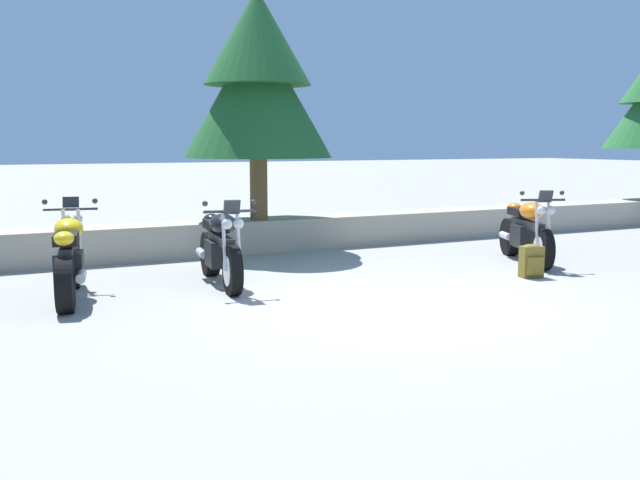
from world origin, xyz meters
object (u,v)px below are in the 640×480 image
motorcycle_orange_far_right (527,232)px  rider_backpack (532,260)px  motorcycle_yellow_near_left (69,259)px  motorcycle_black_centre (221,249)px  pine_tree_mid_left (257,77)px

motorcycle_orange_far_right → rider_backpack: bearing=-129.1°
motorcycle_yellow_near_left → rider_backpack: 6.10m
motorcycle_orange_far_right → motorcycle_black_centre: bearing=175.2°
motorcycle_orange_far_right → pine_tree_mid_left: (-3.29, 2.96, 2.46)m
motorcycle_black_centre → pine_tree_mid_left: (1.58, 2.55, 2.46)m
motorcycle_orange_far_right → rider_backpack: size_ratio=4.18×
motorcycle_black_centre → rider_backpack: bearing=-19.6°
motorcycle_orange_far_right → rider_backpack: motorcycle_orange_far_right is taller
motorcycle_yellow_near_left → motorcycle_black_centre: same height
motorcycle_yellow_near_left → motorcycle_orange_far_right: size_ratio=1.04×
pine_tree_mid_left → motorcycle_yellow_near_left: bearing=-143.6°
rider_backpack → pine_tree_mid_left: bearing=121.7°
motorcycle_yellow_near_left → rider_backpack: (5.93, -1.41, -0.24)m
motorcycle_black_centre → motorcycle_orange_far_right: (4.86, -0.41, 0.00)m
motorcycle_yellow_near_left → motorcycle_orange_far_right: bearing=-3.3°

